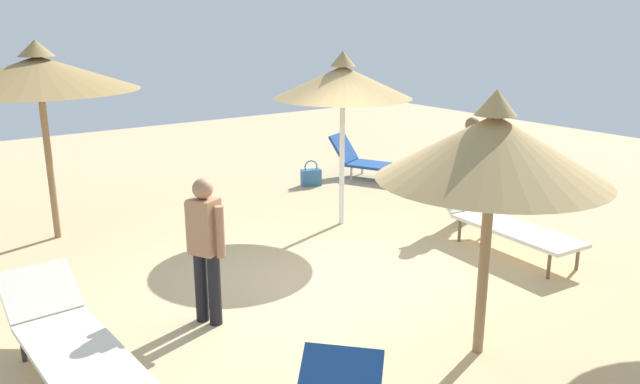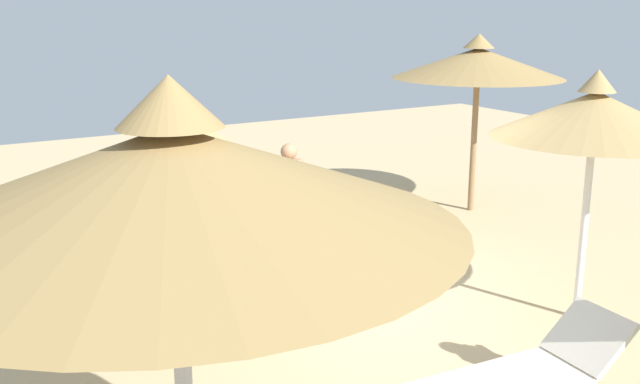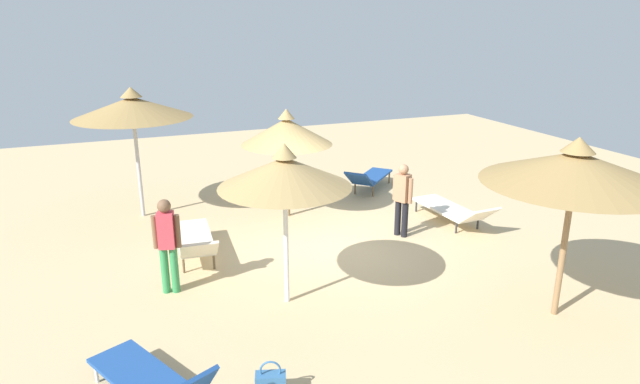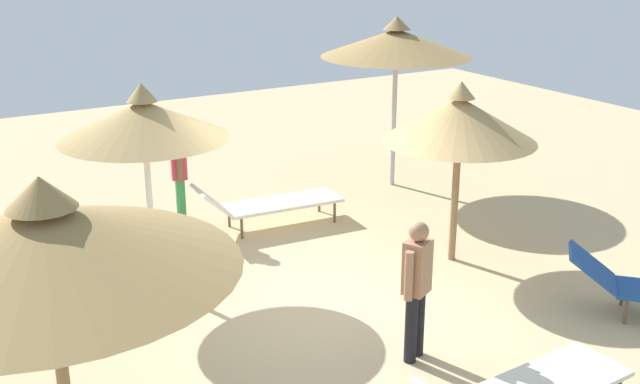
% 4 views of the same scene
% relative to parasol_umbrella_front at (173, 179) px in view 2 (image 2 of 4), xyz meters
% --- Properties ---
extents(ground, '(24.00, 24.00, 0.10)m').
position_rel_parasol_umbrella_front_xyz_m(ground, '(-3.27, -3.21, -2.52)').
color(ground, tan).
extents(parasol_umbrella_front, '(2.53, 2.53, 2.91)m').
position_rel_parasol_umbrella_front_xyz_m(parasol_umbrella_front, '(0.00, 0.00, 0.00)').
color(parasol_umbrella_front, '#B2B2B7').
rests_on(parasol_umbrella_front, ground).
extents(parasol_umbrella_near_right, '(2.01, 2.01, 2.58)m').
position_rel_parasol_umbrella_front_xyz_m(parasol_umbrella_near_right, '(-4.95, -1.80, -0.34)').
color(parasol_umbrella_near_right, white).
rests_on(parasol_umbrella_near_right, ground).
extents(parasol_umbrella_edge, '(2.60, 2.60, 2.75)m').
position_rel_parasol_umbrella_front_xyz_m(parasol_umbrella_edge, '(-6.82, -5.47, -0.16)').
color(parasol_umbrella_edge, olive).
rests_on(parasol_umbrella_edge, ground).
extents(parasol_umbrella_far_right, '(2.01, 2.01, 2.44)m').
position_rel_parasol_umbrella_front_xyz_m(parasol_umbrella_far_right, '(-1.21, -3.07, -0.53)').
color(parasol_umbrella_far_right, olive).
rests_on(parasol_umbrella_far_right, ground).
extents(lounge_chair_center, '(2.27, 0.80, 0.76)m').
position_rel_parasol_umbrella_front_xyz_m(lounge_chair_center, '(-2.83, -0.73, -2.08)').
color(lounge_chair_center, silver).
rests_on(lounge_chair_center, ground).
extents(lounge_chair_far_left, '(2.24, 0.79, 0.68)m').
position_rel_parasol_umbrella_front_xyz_m(lounge_chair_far_left, '(-3.04, -6.26, -2.14)').
color(lounge_chair_far_left, silver).
rests_on(lounge_chair_far_left, ground).
extents(lounge_chair_back, '(1.86, 1.92, 0.76)m').
position_rel_parasol_umbrella_front_xyz_m(lounge_chair_back, '(-0.28, -5.58, -2.08)').
color(lounge_chair_back, '#1E478C').
rests_on(lounge_chair_back, ground).
extents(person_standing_near_right, '(0.42, 0.32, 1.52)m').
position_rel_parasol_umbrella_front_xyz_m(person_standing_near_right, '(-3.21, -4.86, -1.62)').
color(person_standing_near_right, black).
rests_on(person_standing_near_right, ground).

